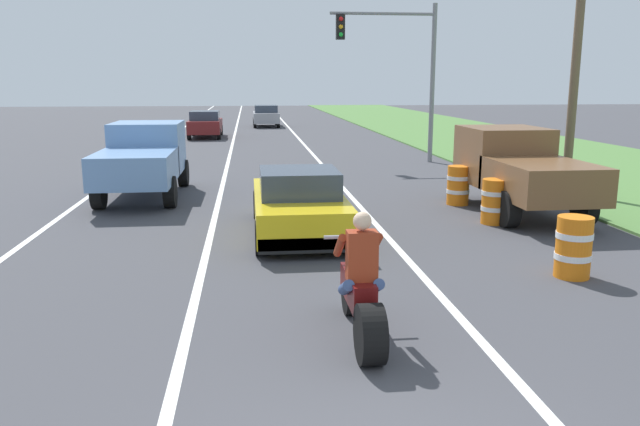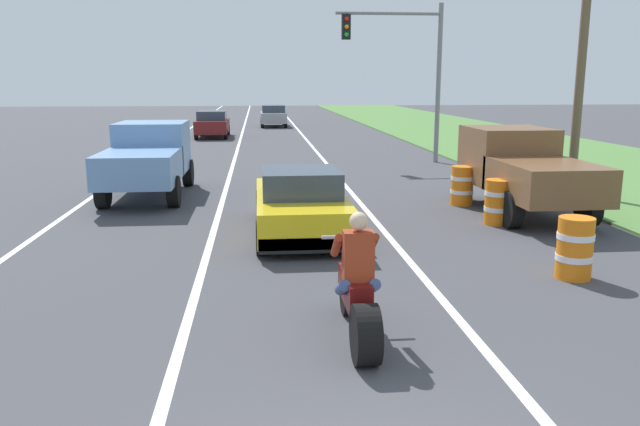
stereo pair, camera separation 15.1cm
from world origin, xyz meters
The scene contains 15 objects.
lane_stripe_left_solid centered at (-5.40, 20.00, 0.00)m, with size 0.14×120.00×0.01m, color white.
lane_stripe_right_solid centered at (1.80, 20.00, 0.00)m, with size 0.14×120.00×0.01m, color white.
lane_stripe_centre_dashed centered at (-1.80, 20.00, 0.00)m, with size 0.14×120.00×0.01m, color white.
grass_verge_right centered at (11.92, 20.00, 0.03)m, with size 10.00×120.00×0.06m, color #517F3D.
motorcycle_with_rider centered at (0.33, 3.34, 0.59)m, with size 0.70×2.21×1.62m.
sports_car_yellow centered at (0.03, 8.95, 0.63)m, with size 1.84×4.30×1.37m.
pickup_truck_left_lane_light_blue centered at (-3.83, 13.71, 1.11)m, with size 2.02×4.80×1.98m.
pickup_truck_right_shoulder_brown centered at (5.47, 10.66, 1.11)m, with size 2.02×4.80×1.98m.
traffic_light_mast_near centered at (4.90, 20.28, 3.96)m, with size 4.09×0.34×6.00m.
utility_pole_roadside centered at (7.83, 12.71, 4.22)m, with size 0.24×0.24×8.44m, color brown.
construction_barrel_nearest centered at (4.20, 5.52, 0.50)m, with size 0.58×0.58×1.00m.
construction_barrel_mid centered at (4.43, 9.43, 0.50)m, with size 0.58×0.58×1.00m.
construction_barrel_far centered at (4.35, 11.67, 0.50)m, with size 0.58×0.58×1.00m.
distant_car_far_ahead centered at (-3.39, 32.42, 0.77)m, with size 1.80×4.00×1.50m.
distant_car_further_ahead centered at (0.27, 40.93, 0.77)m, with size 1.80×4.00×1.50m.
Camera 1 is at (-0.97, -3.71, 3.11)m, focal length 35.19 mm.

